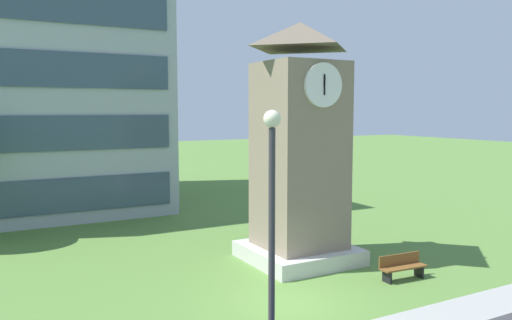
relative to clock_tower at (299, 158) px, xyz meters
The scene contains 5 objects.
ground_plane 6.13m from the clock_tower, 127.39° to the right, with size 160.00×160.00×0.00m, color #567F38.
office_building 20.38m from the clock_tower, 114.69° to the left, with size 14.71×14.78×16.00m.
clock_tower is the anchor object (origin of this frame).
park_bench 5.54m from the clock_tower, 61.98° to the right, with size 1.83×0.59×0.88m.
street_lamp 9.64m from the clock_tower, 126.91° to the right, with size 0.36×0.36×5.98m.
Camera 1 is at (-8.26, -12.97, 5.97)m, focal length 35.80 mm.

